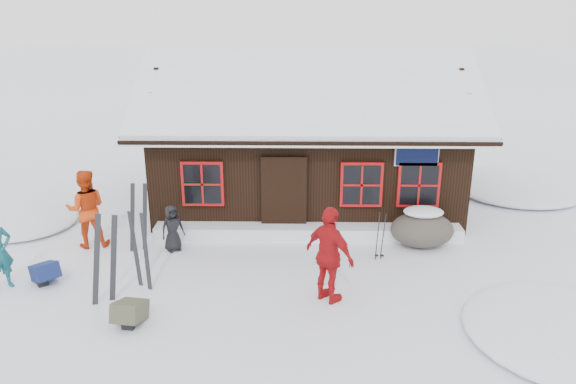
# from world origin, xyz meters

# --- Properties ---
(ground) EXTENTS (120.00, 120.00, 0.00)m
(ground) POSITION_xyz_m (0.00, 0.00, 0.00)
(ground) COLOR white
(ground) RESTS_ON ground
(mountain_hut) EXTENTS (8.90, 6.09, 4.42)m
(mountain_hut) POSITION_xyz_m (1.50, 4.98, 1.58)
(mountain_hut) COLOR black
(mountain_hut) RESTS_ON ground
(snow_drift) EXTENTS (7.60, 0.60, 0.35)m
(snow_drift) POSITION_xyz_m (1.50, 2.25, 0.17)
(snow_drift) COLOR white
(snow_drift) RESTS_ON ground
(snow_mounds) EXTENTS (20.60, 13.20, 0.48)m
(snow_mounds) POSITION_xyz_m (1.65, 1.86, 0.00)
(snow_mounds) COLOR white
(snow_mounds) RESTS_ON ground
(skier_orange_left) EXTENTS (1.08, 0.94, 1.90)m
(skier_orange_left) POSITION_xyz_m (-3.76, 1.71, 0.95)
(skier_orange_left) COLOR red
(skier_orange_left) RESTS_ON ground
(skier_orange_right) EXTENTS (1.16, 1.14, 1.96)m
(skier_orange_right) POSITION_xyz_m (1.86, -0.79, 0.98)
(skier_orange_right) COLOR #AB1115
(skier_orange_right) RESTS_ON ground
(skier_crouched) EXTENTS (0.66, 0.60, 1.12)m
(skier_crouched) POSITION_xyz_m (-1.70, 1.49, 0.56)
(skier_crouched) COLOR black
(skier_crouched) RESTS_ON ground
(boulder) EXTENTS (1.51, 1.13, 0.88)m
(boulder) POSITION_xyz_m (4.23, 1.84, 0.45)
(boulder) COLOR #554E44
(boulder) RESTS_ON ground
(ski_pair_left) EXTENTS (0.66, 0.22, 1.90)m
(ski_pair_left) POSITION_xyz_m (-2.47, -0.91, 0.90)
(ski_pair_left) COLOR black
(ski_pair_left) RESTS_ON ground
(ski_pair_mid) EXTENTS (0.42, 0.23, 1.70)m
(ski_pair_mid) POSITION_xyz_m (-1.95, -0.30, 0.80)
(ski_pair_mid) COLOR black
(ski_pair_mid) RESTS_ON ground
(ski_pair_right) EXTENTS (0.53, 0.17, 1.72)m
(ski_pair_right) POSITION_xyz_m (-2.47, 1.49, 0.81)
(ski_pair_right) COLOR black
(ski_pair_right) RESTS_ON ground
(ski_poles) EXTENTS (0.21, 0.10, 1.17)m
(ski_poles) POSITION_xyz_m (3.12, 1.10, 0.54)
(ski_poles) COLOR black
(ski_poles) RESTS_ON ground
(backpack_blue) EXTENTS (0.76, 0.77, 0.33)m
(backpack_blue) POSITION_xyz_m (-4.06, -0.13, 0.17)
(backpack_blue) COLOR navy
(backpack_blue) RESTS_ON ground
(backpack_olive) EXTENTS (0.58, 0.71, 0.35)m
(backpack_olive) POSITION_xyz_m (-1.83, -1.70, 0.18)
(backpack_olive) COLOR #454733
(backpack_olive) RESTS_ON ground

